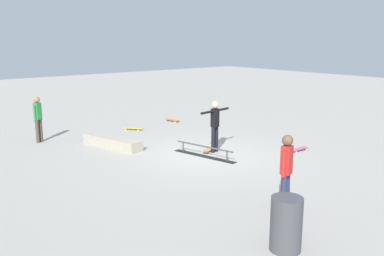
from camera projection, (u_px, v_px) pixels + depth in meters
ground_plane at (206, 155)px, 13.65m from camera, size 60.00×60.00×0.00m
grind_rail at (204, 152)px, 13.45m from camera, size 2.37×0.70×0.36m
skate_ledge at (112, 142)px, 14.61m from camera, size 2.53×1.10×0.34m
skater_main at (215, 123)px, 13.80m from camera, size 0.27×1.36×1.69m
skateboard_main at (209, 149)px, 14.07m from camera, size 0.57×0.79×0.09m
bystander_red_shirt at (286, 169)px, 9.00m from camera, size 0.26×0.40×1.73m
bystander_green_shirt at (38, 117)px, 15.11m from camera, size 0.27×0.37×1.67m
loose_skateboard_orange at (172, 120)px, 19.01m from camera, size 0.82×0.40×0.09m
loose_skateboard_pink at (299, 149)px, 14.11m from camera, size 0.27×0.80×0.09m
loose_skateboard_yellow at (133, 128)px, 17.27m from camera, size 0.77×0.63×0.09m
trash_bin at (286, 224)px, 7.48m from camera, size 0.57×0.57×1.00m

